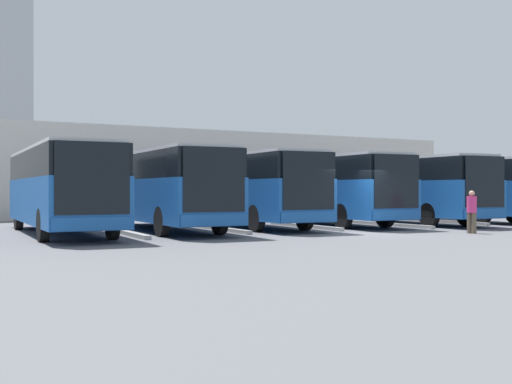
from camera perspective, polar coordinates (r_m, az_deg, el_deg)
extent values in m
plane|color=#5B5B60|center=(25.45, 9.79, -3.64)|extent=(600.00, 600.00, 0.00)
cube|color=#19519E|center=(37.02, 16.67, -0.46)|extent=(3.12, 11.75, 1.68)
cube|color=black|center=(37.03, 16.67, 1.64)|extent=(3.07, 11.58, 1.03)
cube|color=silver|center=(37.05, 16.67, 2.53)|extent=(2.99, 11.28, 0.12)
cylinder|color=black|center=(33.66, 19.44, -1.77)|extent=(0.35, 1.12, 1.11)
cylinder|color=black|center=(40.48, 14.36, -1.44)|extent=(0.35, 1.12, 1.11)
cylinder|color=black|center=(39.04, 11.83, -1.50)|extent=(0.35, 1.12, 1.11)
cube|color=#9E9E99|center=(34.32, 16.29, -2.54)|extent=(0.53, 6.06, 0.15)
cube|color=#19519E|center=(33.57, 12.51, -0.52)|extent=(3.12, 11.75, 1.68)
cube|color=black|center=(33.58, 12.51, 1.80)|extent=(3.07, 11.58, 1.03)
cube|color=black|center=(29.25, 19.70, 0.87)|extent=(2.26, 0.15, 2.21)
cube|color=#19519E|center=(29.26, 19.70, -1.84)|extent=(2.44, 0.18, 0.40)
cube|color=silver|center=(33.60, 12.51, 2.78)|extent=(2.99, 11.28, 0.12)
cylinder|color=black|center=(31.64, 18.22, -1.90)|extent=(0.35, 1.12, 1.11)
cylinder|color=black|center=(30.10, 15.14, -2.00)|extent=(0.35, 1.12, 1.11)
cylinder|color=black|center=(37.13, 10.38, -1.59)|extent=(0.35, 1.12, 1.11)
cylinder|color=black|center=(35.83, 7.47, -1.65)|extent=(0.35, 1.12, 1.11)
cube|color=#9E9E99|center=(30.90, 11.72, -2.83)|extent=(0.53, 6.06, 0.15)
cube|color=#19519E|center=(31.60, 5.77, -0.56)|extent=(3.12, 11.75, 1.68)
cube|color=black|center=(31.61, 5.77, 1.90)|extent=(3.07, 11.58, 1.03)
cube|color=black|center=(26.83, 12.40, 0.94)|extent=(2.26, 0.15, 2.21)
cube|color=#19519E|center=(26.84, 12.40, -2.01)|extent=(2.44, 0.18, 0.40)
cube|color=silver|center=(31.63, 5.77, 2.94)|extent=(2.99, 11.28, 0.12)
cylinder|color=black|center=(29.30, 11.40, -2.06)|extent=(0.35, 1.12, 1.11)
cylinder|color=black|center=(27.98, 7.73, -2.16)|extent=(0.35, 1.12, 1.11)
cylinder|color=black|center=(35.29, 4.21, -1.68)|extent=(0.35, 1.12, 1.11)
cylinder|color=black|center=(34.20, 0.94, -1.73)|extent=(0.35, 1.12, 1.11)
cube|color=#9E9E99|center=(29.01, 4.30, -3.02)|extent=(0.53, 6.06, 0.15)
cube|color=#19519E|center=(29.50, -1.13, -0.61)|extent=(3.12, 11.75, 1.68)
cube|color=black|center=(29.51, -1.13, 2.03)|extent=(3.07, 11.58, 1.03)
cube|color=black|center=(24.34, 4.73, 1.03)|extent=(2.26, 0.15, 2.21)
cube|color=#19519E|center=(24.35, 4.73, -2.23)|extent=(2.44, 0.18, 0.40)
cube|color=silver|center=(29.53, -1.13, 3.14)|extent=(2.99, 11.28, 0.12)
cylinder|color=black|center=(26.85, 4.35, -2.26)|extent=(0.35, 1.12, 1.11)
cylinder|color=black|center=(25.77, 0.01, -2.36)|extent=(0.35, 1.12, 1.11)
cylinder|color=black|center=(33.27, -2.01, -1.79)|extent=(0.35, 1.12, 1.11)
cylinder|color=black|center=(32.40, -5.66, -1.84)|extent=(0.35, 1.12, 1.11)
cube|color=#9E9E99|center=(27.03, -3.36, -3.26)|extent=(0.53, 6.06, 0.15)
cube|color=#19519E|center=(27.22, -8.43, -0.68)|extent=(3.12, 11.75, 1.68)
cube|color=black|center=(27.23, -8.44, 2.18)|extent=(3.07, 11.58, 1.03)
cube|color=black|center=(21.74, -3.71, 1.13)|extent=(2.26, 0.15, 2.21)
cube|color=#19519E|center=(21.75, -3.71, -2.52)|extent=(2.44, 0.18, 0.40)
cube|color=silver|center=(27.26, -8.44, 3.39)|extent=(2.99, 11.28, 0.12)
cylinder|color=black|center=(24.25, -3.26, -2.52)|extent=(0.35, 1.12, 1.11)
cylinder|color=black|center=(23.46, -8.36, -2.61)|extent=(0.35, 1.12, 1.11)
cylinder|color=black|center=(31.02, -8.49, -1.93)|extent=(0.35, 1.12, 1.11)
cylinder|color=black|center=(30.40, -12.56, -1.98)|extent=(0.35, 1.12, 1.11)
cube|color=#9E9E99|center=(24.93, -11.58, -3.55)|extent=(0.53, 6.06, 0.15)
cube|color=#19519E|center=(25.66, -17.01, -0.73)|extent=(3.12, 11.75, 1.68)
cube|color=black|center=(25.67, -17.01, 2.29)|extent=(3.07, 11.58, 1.03)
cube|color=black|center=(19.92, -14.30, 1.21)|extent=(2.26, 0.15, 2.21)
cube|color=#19519E|center=(19.94, -14.30, -2.77)|extent=(2.44, 0.18, 0.40)
cube|color=silver|center=(25.70, -17.01, 3.58)|extent=(2.99, 11.28, 0.12)
cylinder|color=black|center=(22.37, -12.64, -2.75)|extent=(0.35, 1.12, 1.11)
cylinder|color=black|center=(21.95, -18.41, -2.81)|extent=(0.35, 1.12, 1.11)
cylinder|color=black|center=(29.43, -15.96, -2.05)|extent=(0.35, 1.12, 1.11)
cylinder|color=black|center=(29.11, -20.36, -2.08)|extent=(0.35, 1.12, 1.11)
cylinder|color=brown|center=(26.42, 18.45, -2.63)|extent=(0.21, 0.21, 0.81)
cylinder|color=brown|center=(26.30, 18.81, -2.64)|extent=(0.21, 0.21, 0.81)
cylinder|color=#D13375|center=(26.33, 18.63, -1.05)|extent=(0.41, 0.41, 0.64)
sphere|color=tan|center=(26.33, 18.63, -0.12)|extent=(0.22, 0.22, 0.22)
cube|color=beige|center=(46.63, -9.07, 1.51)|extent=(41.22, 13.42, 5.56)
cube|color=silver|center=(54.52, -12.02, 3.97)|extent=(41.22, 3.00, 0.24)
cylinder|color=slate|center=(61.19, 0.71, 1.07)|extent=(0.20, 0.20, 5.31)
cube|color=#ADB2B7|center=(240.55, -21.22, 8.45)|extent=(14.79, 14.79, 72.70)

